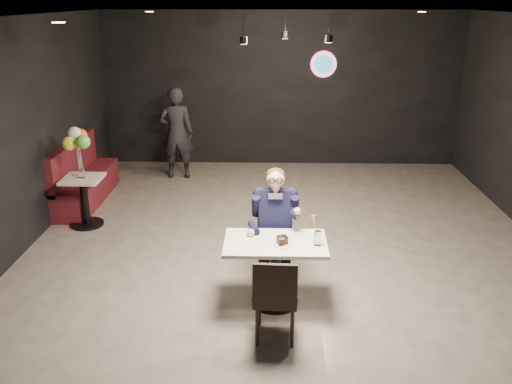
{
  "coord_description": "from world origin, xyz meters",
  "views": [
    {
      "loc": [
        -0.23,
        -6.21,
        3.22
      ],
      "look_at": [
        -0.38,
        -0.33,
        1.1
      ],
      "focal_mm": 38.0,
      "sensor_mm": 36.0,
      "label": 1
    }
  ],
  "objects_px": {
    "main_table": "(275,273)",
    "chair_far": "(275,244)",
    "booth_bench": "(86,173)",
    "passerby": "(177,133)",
    "balloon_vase": "(82,173)",
    "sundae_glass": "(318,238)",
    "chair_near": "(276,296)",
    "side_table": "(85,203)",
    "seated_man": "(275,224)"
  },
  "relations": [
    {
      "from": "chair_near",
      "to": "sundae_glass",
      "type": "distance_m",
      "value": 0.8
    },
    {
      "from": "sundae_glass",
      "to": "passerby",
      "type": "bearing_deg",
      "value": 116.26
    },
    {
      "from": "chair_near",
      "to": "passerby",
      "type": "bearing_deg",
      "value": 112.18
    },
    {
      "from": "sundae_glass",
      "to": "booth_bench",
      "type": "bearing_deg",
      "value": 137.9
    },
    {
      "from": "chair_far",
      "to": "chair_near",
      "type": "distance_m",
      "value": 1.18
    },
    {
      "from": "chair_near",
      "to": "booth_bench",
      "type": "distance_m",
      "value": 4.86
    },
    {
      "from": "main_table",
      "to": "side_table",
      "type": "xyz_separation_m",
      "value": [
        -2.79,
        2.12,
        -0.03
      ]
    },
    {
      "from": "main_table",
      "to": "booth_bench",
      "type": "height_order",
      "value": "booth_bench"
    },
    {
      "from": "seated_man",
      "to": "balloon_vase",
      "type": "relative_size",
      "value": 10.58
    },
    {
      "from": "balloon_vase",
      "to": "sundae_glass",
      "type": "bearing_deg",
      "value": -34.14
    },
    {
      "from": "main_table",
      "to": "chair_far",
      "type": "distance_m",
      "value": 0.56
    },
    {
      "from": "passerby",
      "to": "sundae_glass",
      "type": "bearing_deg",
      "value": 111.85
    },
    {
      "from": "seated_man",
      "to": "sundae_glass",
      "type": "bearing_deg",
      "value": -54.64
    },
    {
      "from": "passerby",
      "to": "side_table",
      "type": "bearing_deg",
      "value": 62.32
    },
    {
      "from": "chair_far",
      "to": "passerby",
      "type": "bearing_deg",
      "value": 114.65
    },
    {
      "from": "seated_man",
      "to": "balloon_vase",
      "type": "bearing_deg",
      "value": 150.66
    },
    {
      "from": "booth_bench",
      "to": "balloon_vase",
      "type": "distance_m",
      "value": 1.09
    },
    {
      "from": "chair_near",
      "to": "side_table",
      "type": "bearing_deg",
      "value": 138.2
    },
    {
      "from": "chair_near",
      "to": "sundae_glass",
      "type": "bearing_deg",
      "value": 54.31
    },
    {
      "from": "seated_man",
      "to": "balloon_vase",
      "type": "height_order",
      "value": "seated_man"
    },
    {
      "from": "chair_near",
      "to": "balloon_vase",
      "type": "relative_size",
      "value": 6.76
    },
    {
      "from": "sundae_glass",
      "to": "chair_far",
      "type": "bearing_deg",
      "value": 125.36
    },
    {
      "from": "chair_far",
      "to": "sundae_glass",
      "type": "relative_size",
      "value": 5.75
    },
    {
      "from": "passerby",
      "to": "main_table",
      "type": "bearing_deg",
      "value": 107.49
    },
    {
      "from": "main_table",
      "to": "passerby",
      "type": "bearing_deg",
      "value": 111.9
    },
    {
      "from": "balloon_vase",
      "to": "side_table",
      "type": "bearing_deg",
      "value": 0.0
    },
    {
      "from": "chair_near",
      "to": "booth_bench",
      "type": "xyz_separation_m",
      "value": [
        -3.09,
        3.75,
        0.04
      ]
    },
    {
      "from": "chair_far",
      "to": "balloon_vase",
      "type": "distance_m",
      "value": 3.22
    },
    {
      "from": "main_table",
      "to": "balloon_vase",
      "type": "distance_m",
      "value": 3.53
    },
    {
      "from": "side_table",
      "to": "balloon_vase",
      "type": "bearing_deg",
      "value": 0.0
    },
    {
      "from": "booth_bench",
      "to": "passerby",
      "type": "xyz_separation_m",
      "value": [
        1.3,
        1.33,
        0.35
      ]
    },
    {
      "from": "seated_man",
      "to": "booth_bench",
      "type": "height_order",
      "value": "seated_man"
    },
    {
      "from": "booth_bench",
      "to": "balloon_vase",
      "type": "bearing_deg",
      "value": -73.3
    },
    {
      "from": "chair_far",
      "to": "sundae_glass",
      "type": "distance_m",
      "value": 0.85
    },
    {
      "from": "chair_near",
      "to": "passerby",
      "type": "xyz_separation_m",
      "value": [
        -1.79,
        5.08,
        0.39
      ]
    },
    {
      "from": "chair_far",
      "to": "chair_near",
      "type": "xyz_separation_m",
      "value": [
        -0.0,
        -1.18,
        0.0
      ]
    },
    {
      "from": "chair_near",
      "to": "seated_man",
      "type": "bearing_deg",
      "value": 92.79
    },
    {
      "from": "seated_man",
      "to": "sundae_glass",
      "type": "xyz_separation_m",
      "value": [
        0.44,
        -0.62,
        0.11
      ]
    },
    {
      "from": "sundae_glass",
      "to": "booth_bench",
      "type": "distance_m",
      "value": 4.77
    },
    {
      "from": "sundae_glass",
      "to": "balloon_vase",
      "type": "distance_m",
      "value": 3.91
    },
    {
      "from": "seated_man",
      "to": "side_table",
      "type": "distance_m",
      "value": 3.22
    },
    {
      "from": "main_table",
      "to": "chair_far",
      "type": "relative_size",
      "value": 1.2
    },
    {
      "from": "main_table",
      "to": "booth_bench",
      "type": "distance_m",
      "value": 4.39
    },
    {
      "from": "chair_far",
      "to": "balloon_vase",
      "type": "bearing_deg",
      "value": 150.66
    },
    {
      "from": "main_table",
      "to": "seated_man",
      "type": "distance_m",
      "value": 0.65
    },
    {
      "from": "chair_near",
      "to": "seated_man",
      "type": "distance_m",
      "value": 1.21
    },
    {
      "from": "seated_man",
      "to": "booth_bench",
      "type": "bearing_deg",
      "value": 140.27
    },
    {
      "from": "side_table",
      "to": "passerby",
      "type": "distance_m",
      "value": 2.59
    },
    {
      "from": "chair_far",
      "to": "sundae_glass",
      "type": "xyz_separation_m",
      "value": [
        0.44,
        -0.62,
        0.37
      ]
    },
    {
      "from": "chair_far",
      "to": "balloon_vase",
      "type": "height_order",
      "value": "chair_far"
    }
  ]
}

